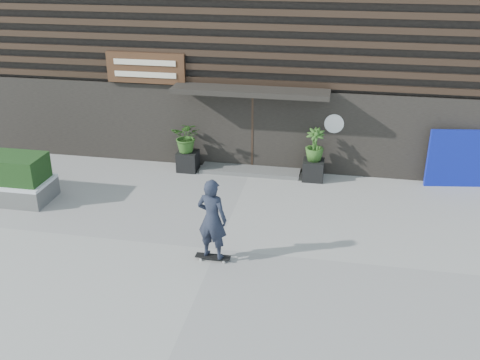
% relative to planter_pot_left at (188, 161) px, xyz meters
% --- Properties ---
extents(ground, '(80.00, 80.00, 0.00)m').
position_rel_planter_pot_left_xyz_m(ground, '(1.90, -4.40, -0.30)').
color(ground, gray).
rests_on(ground, ground).
extents(entrance_step, '(3.00, 0.80, 0.12)m').
position_rel_planter_pot_left_xyz_m(entrance_step, '(1.90, 0.20, -0.24)').
color(entrance_step, '#52524F').
rests_on(entrance_step, ground).
extents(planter_pot_left, '(0.60, 0.60, 0.60)m').
position_rel_planter_pot_left_xyz_m(planter_pot_left, '(0.00, 0.00, 0.00)').
color(planter_pot_left, black).
rests_on(planter_pot_left, ground).
extents(bamboo_left, '(0.86, 0.75, 0.96)m').
position_rel_planter_pot_left_xyz_m(bamboo_left, '(0.00, 0.00, 0.78)').
color(bamboo_left, '#2D591E').
rests_on(bamboo_left, planter_pot_left).
extents(planter_pot_right, '(0.60, 0.60, 0.60)m').
position_rel_planter_pot_left_xyz_m(planter_pot_right, '(3.80, 0.00, 0.00)').
color(planter_pot_right, black).
rests_on(planter_pot_right, ground).
extents(bamboo_right, '(0.54, 0.54, 0.96)m').
position_rel_planter_pot_left_xyz_m(bamboo_right, '(3.80, 0.00, 0.78)').
color(bamboo_right, '#2D591E').
rests_on(bamboo_right, planter_pot_right).
extents(blue_tarp, '(1.79, 0.40, 1.68)m').
position_rel_planter_pot_left_xyz_m(blue_tarp, '(7.85, 0.30, 0.54)').
color(blue_tarp, '#0B1795').
rests_on(blue_tarp, ground).
extents(building, '(18.00, 11.00, 8.00)m').
position_rel_planter_pot_left_xyz_m(building, '(1.90, 5.56, 3.69)').
color(building, black).
rests_on(building, ground).
extents(skateboarder, '(0.78, 0.58, 1.94)m').
position_rel_planter_pot_left_xyz_m(skateboarder, '(1.92, -4.84, 0.71)').
color(skateboarder, black).
rests_on(skateboarder, ground).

